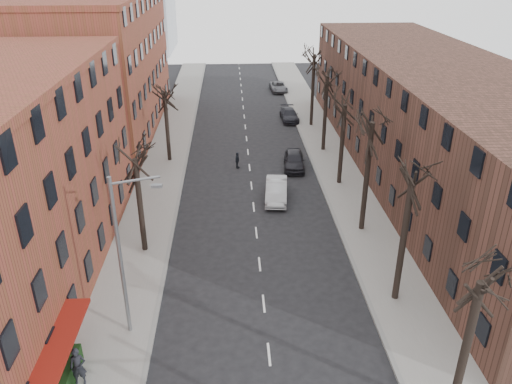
{
  "coord_description": "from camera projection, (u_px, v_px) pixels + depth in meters",
  "views": [
    {
      "loc": [
        -1.64,
        -10.86,
        18.16
      ],
      "look_at": [
        -0.11,
        18.43,
        4.0
      ],
      "focal_mm": 35.0,
      "sensor_mm": 36.0,
      "label": 1
    }
  ],
  "objects": [
    {
      "name": "sidewalk_left",
      "position": [
        167.0,
        157.0,
        48.8
      ],
      "size": [
        4.0,
        90.0,
        0.15
      ],
      "primitive_type": "cube",
      "color": "gray",
      "rests_on": "ground"
    },
    {
      "name": "sidewalk_right",
      "position": [
        329.0,
        153.0,
        49.56
      ],
      "size": [
        4.0,
        90.0,
        0.15
      ],
      "primitive_type": "cube",
      "color": "gray",
      "rests_on": "ground"
    },
    {
      "name": "building_left_far",
      "position": [
        96.0,
        67.0,
        53.51
      ],
      "size": [
        12.0,
        28.0,
        14.0
      ],
      "primitive_type": "cube",
      "color": "brown",
      "rests_on": "ground"
    },
    {
      "name": "building_right",
      "position": [
        434.0,
        120.0,
        43.29
      ],
      "size": [
        12.0,
        50.0,
        10.0
      ],
      "primitive_type": "cube",
      "color": "#4E2E24",
      "rests_on": "ground"
    },
    {
      "name": "tree_right_b",
      "position": [
        394.0,
        299.0,
        28.88
      ],
      "size": [
        5.2,
        5.2,
        10.8
      ],
      "primitive_type": null,
      "color": "black",
      "rests_on": "ground"
    },
    {
      "name": "tree_right_c",
      "position": [
        361.0,
        230.0,
        36.08
      ],
      "size": [
        5.2,
        5.2,
        11.6
      ],
      "primitive_type": null,
      "color": "black",
      "rests_on": "ground"
    },
    {
      "name": "tree_right_d",
      "position": [
        339.0,
        184.0,
        43.27
      ],
      "size": [
        5.2,
        5.2,
        10.0
      ],
      "primitive_type": null,
      "color": "black",
      "rests_on": "ground"
    },
    {
      "name": "tree_right_e",
      "position": [
        323.0,
        151.0,
        50.47
      ],
      "size": [
        5.2,
        5.2,
        10.8
      ],
      "primitive_type": null,
      "color": "black",
      "rests_on": "ground"
    },
    {
      "name": "tree_right_f",
      "position": [
        311.0,
        126.0,
        57.66
      ],
      "size": [
        5.2,
        5.2,
        11.6
      ],
      "primitive_type": null,
      "color": "black",
      "rests_on": "ground"
    },
    {
      "name": "tree_left_a",
      "position": [
        145.0,
        251.0,
        33.57
      ],
      "size": [
        5.2,
        5.2,
        9.5
      ],
      "primitive_type": null,
      "color": "black",
      "rests_on": "ground"
    },
    {
      "name": "tree_left_b",
      "position": [
        170.0,
        161.0,
        47.95
      ],
      "size": [
        5.2,
        5.2,
        9.5
      ],
      "primitive_type": null,
      "color": "black",
      "rests_on": "ground"
    },
    {
      "name": "streetlight",
      "position": [
        123.0,
        252.0,
        24.22
      ],
      "size": [
        2.45,
        0.22,
        9.03
      ],
      "color": "slate",
      "rests_on": "ground"
    },
    {
      "name": "silver_sedan",
      "position": [
        276.0,
        190.0,
        40.22
      ],
      "size": [
        2.17,
        4.97,
        1.59
      ],
      "primitive_type": "imported",
      "rotation": [
        0.0,
        0.0,
        -0.1
      ],
      "color": "#A1A4A8",
      "rests_on": "ground"
    },
    {
      "name": "parked_car_near",
      "position": [
        294.0,
        160.0,
        46.12
      ],
      "size": [
        2.26,
        4.77,
        1.58
      ],
      "primitive_type": "imported",
      "rotation": [
        0.0,
        0.0,
        -0.09
      ],
      "color": "black",
      "rests_on": "ground"
    },
    {
      "name": "parked_car_mid",
      "position": [
        289.0,
        115.0,
        59.21
      ],
      "size": [
        2.07,
        4.79,
        1.37
      ],
      "primitive_type": "imported",
      "rotation": [
        0.0,
        0.0,
        0.03
      ],
      "color": "black",
      "rests_on": "ground"
    },
    {
      "name": "parked_car_far",
      "position": [
        278.0,
        87.0,
        71.58
      ],
      "size": [
        2.53,
        4.9,
        1.32
      ],
      "primitive_type": "imported",
      "rotation": [
        0.0,
        0.0,
        0.07
      ],
      "color": "#595A60",
      "rests_on": "ground"
    },
    {
      "name": "pedestrian_a",
      "position": [
        78.0,
        367.0,
        22.66
      ],
      "size": [
        0.77,
        0.55,
        1.98
      ],
      "primitive_type": "imported",
      "rotation": [
        0.0,
        0.0,
        0.12
      ],
      "color": "black",
      "rests_on": "sidewalk_left"
    },
    {
      "name": "pedestrian_crossing",
      "position": [
        237.0,
        160.0,
        46.08
      ],
      "size": [
        0.65,
        0.97,
        1.54
      ],
      "primitive_type": "imported",
      "rotation": [
        0.0,
        0.0,
        1.24
      ],
      "color": "black",
      "rests_on": "ground"
    }
  ]
}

